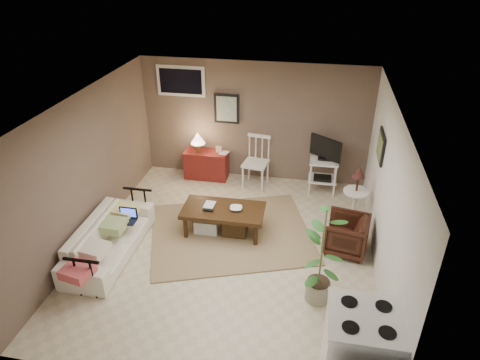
% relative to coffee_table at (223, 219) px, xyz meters
% --- Properties ---
extents(floor, '(5.00, 5.00, 0.00)m').
position_rel_coffee_table_xyz_m(floor, '(0.18, -0.41, -0.28)').
color(floor, '#C1B293').
rests_on(floor, ground).
extents(art_back, '(0.50, 0.03, 0.60)m').
position_rel_coffee_table_xyz_m(art_back, '(-0.37, 2.07, 1.17)').
color(art_back, black).
extents(art_right, '(0.03, 0.60, 0.45)m').
position_rel_coffee_table_xyz_m(art_right, '(2.41, 0.64, 1.24)').
color(art_right, black).
extents(window, '(0.96, 0.03, 0.60)m').
position_rel_coffee_table_xyz_m(window, '(-1.27, 2.07, 1.67)').
color(window, silver).
extents(rug, '(3.15, 2.83, 0.03)m').
position_rel_coffee_table_xyz_m(rug, '(0.13, -0.00, -0.27)').
color(rug, '#8F7853').
rests_on(rug, floor).
extents(coffee_table, '(1.35, 0.71, 0.51)m').
position_rel_coffee_table_xyz_m(coffee_table, '(0.00, 0.00, 0.00)').
color(coffee_table, '#331B0D').
rests_on(coffee_table, floor).
extents(sofa, '(0.56, 1.93, 0.76)m').
position_rel_coffee_table_xyz_m(sofa, '(-1.62, -0.86, 0.10)').
color(sofa, beige).
rests_on(sofa, floor).
extents(sofa_pillows, '(0.37, 1.84, 0.13)m').
position_rel_coffee_table_xyz_m(sofa_pillows, '(-1.57, -1.08, 0.18)').
color(sofa_pillows, beige).
rests_on(sofa_pillows, sofa).
extents(sofa_end_rails, '(0.52, 1.93, 0.65)m').
position_rel_coffee_table_xyz_m(sofa_end_rails, '(-1.50, -0.86, 0.04)').
color(sofa_end_rails, black).
rests_on(sofa_end_rails, floor).
extents(laptop, '(0.30, 0.22, 0.20)m').
position_rel_coffee_table_xyz_m(laptop, '(-1.43, -0.53, 0.21)').
color(laptop, black).
rests_on(laptop, sofa).
extents(red_console, '(0.88, 0.39, 1.01)m').
position_rel_coffee_table_xyz_m(red_console, '(-0.78, 1.84, 0.07)').
color(red_console, maroon).
rests_on(red_console, floor).
extents(spindle_chair, '(0.53, 0.53, 1.03)m').
position_rel_coffee_table_xyz_m(spindle_chair, '(0.28, 1.73, 0.20)').
color(spindle_chair, silver).
rests_on(spindle_chair, floor).
extents(tv_stand, '(0.58, 0.44, 1.13)m').
position_rel_coffee_table_xyz_m(tv_stand, '(1.60, 1.71, 0.32)').
color(tv_stand, silver).
rests_on(tv_stand, floor).
extents(side_table, '(0.42, 0.42, 1.13)m').
position_rel_coffee_table_xyz_m(side_table, '(2.14, 0.64, 0.42)').
color(side_table, silver).
rests_on(side_table, floor).
extents(armchair, '(0.71, 0.74, 0.66)m').
position_rel_coffee_table_xyz_m(armchair, '(2.00, -0.09, 0.05)').
color(armchair, black).
rests_on(armchair, floor).
extents(potted_plant, '(0.37, 0.37, 1.48)m').
position_rel_coffee_table_xyz_m(potted_plant, '(1.61, -1.26, 0.50)').
color(potted_plant, '#9E947D').
rests_on(potted_plant, floor).
extents(stove, '(0.78, 0.73, 1.02)m').
position_rel_coffee_table_xyz_m(stove, '(2.06, -2.47, 0.22)').
color(stove, white).
rests_on(stove, floor).
extents(bowl, '(0.20, 0.07, 0.20)m').
position_rel_coffee_table_xyz_m(bowl, '(0.22, 0.01, 0.30)').
color(bowl, '#331B0D').
rests_on(bowl, coffee_table).
extents(book_table, '(0.17, 0.02, 0.24)m').
position_rel_coffee_table_xyz_m(book_table, '(-0.32, 0.06, 0.31)').
color(book_table, '#331B0D').
rests_on(book_table, coffee_table).
extents(book_console, '(0.16, 0.06, 0.21)m').
position_rel_coffee_table_xyz_m(book_console, '(-0.46, 1.87, 0.41)').
color(book_console, '#331B0D').
rests_on(book_console, red_console).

